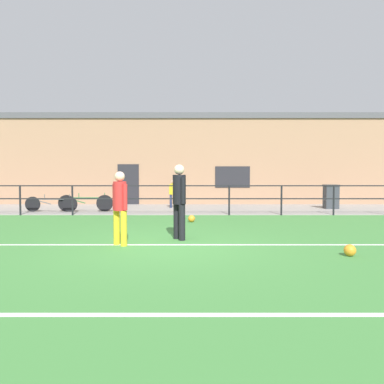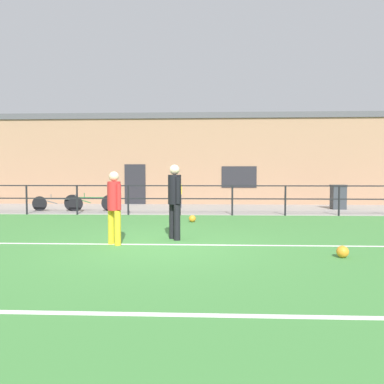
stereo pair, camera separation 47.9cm
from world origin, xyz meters
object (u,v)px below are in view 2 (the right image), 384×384
bicycle_parked_1 (57,203)px  bicycle_parked_2 (91,203)px  soccer_ball_spare (192,219)px  trash_bin_0 (338,197)px  soccer_ball_match (343,252)px  spectator_child (178,192)px  player_striker (114,203)px  player_goalkeeper (175,197)px

bicycle_parked_1 → bicycle_parked_2: (1.40, 0.08, 0.03)m
soccer_ball_spare → bicycle_parked_2: bicycle_parked_2 is taller
trash_bin_0 → bicycle_parked_2: bearing=-172.9°
soccer_ball_match → soccer_ball_spare: 5.82m
trash_bin_0 → soccer_ball_spare: bearing=-144.0°
spectator_child → bicycle_parked_1: (-4.95, -1.84, -0.41)m
player_striker → bicycle_parked_2: size_ratio=0.70×
bicycle_parked_1 → soccer_ball_match: bearing=-42.8°
spectator_child → bicycle_parked_1: size_ratio=0.60×
player_goalkeeper → player_striker: (-1.27, -0.72, -0.10)m
spectator_child → trash_bin_0: size_ratio=1.19×
spectator_child → bicycle_parked_2: spectator_child is taller
player_striker → bicycle_parked_2: 7.74m
player_goalkeeper → spectator_child: (-0.59, 8.21, -0.26)m
spectator_child → bicycle_parked_2: (-3.55, -1.76, -0.37)m
player_goalkeeper → trash_bin_0: size_ratio=1.64×
player_goalkeeper → bicycle_parked_1: 8.47m
spectator_child → bicycle_parked_1: bearing=13.3°
player_goalkeeper → trash_bin_0: bearing=-70.6°
soccer_ball_spare → trash_bin_0: size_ratio=0.21×
bicycle_parked_1 → bicycle_parked_2: bicycle_parked_2 is taller
soccer_ball_spare → spectator_child: size_ratio=0.18×
player_striker → spectator_child: size_ratio=1.25×
soccer_ball_spare → trash_bin_0: (6.31, 4.58, 0.45)m
soccer_ball_match → spectator_child: spectator_child is taller
spectator_child → bicycle_parked_2: bearing=19.3°
player_goalkeeper → soccer_ball_spare: player_goalkeeper is taller
soccer_ball_match → bicycle_parked_1: (-8.82, 8.15, 0.24)m
soccer_ball_match → bicycle_parked_2: size_ratio=0.10×
player_goalkeeper → bicycle_parked_1: (-5.53, 6.37, -0.66)m
soccer_ball_spare → bicycle_parked_1: bicycle_parked_1 is taller
soccer_ball_spare → spectator_child: (-0.87, 5.00, 0.64)m
soccer_ball_match → bicycle_parked_2: bearing=132.0°
spectator_child → soccer_ball_spare: bearing=92.8°
player_goalkeeper → trash_bin_0: player_goalkeeper is taller
soccer_ball_match → bicycle_parked_1: bearing=137.2°
bicycle_parked_2 → trash_bin_0: size_ratio=2.10×
soccer_ball_spare → bicycle_parked_1: bearing=151.5°
player_goalkeeper → bicycle_parked_1: player_goalkeeper is taller
soccer_ball_spare → player_striker: bearing=-111.6°
player_goalkeeper → spectator_child: bearing=-26.3°
player_striker → soccer_ball_spare: (1.55, 3.93, -0.80)m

